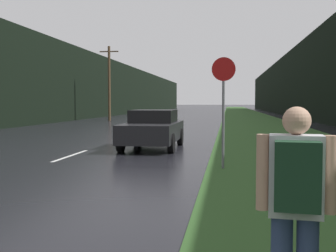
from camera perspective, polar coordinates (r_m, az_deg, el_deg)
The scene contains 11 objects.
grass_verge at distance 40.02m, azimuth 11.63°, elevation 0.69°, with size 6.00×240.00×0.02m, color #2D5123.
lane_stripe_c at distance 14.09m, azimuth -13.03°, elevation -3.93°, with size 0.12×3.00×0.01m, color silver.
lane_stripe_d at distance 20.74m, azimuth -6.04°, elevation -1.59°, with size 0.12×3.00×0.01m, color silver.
lane_stripe_e at distance 27.56m, azimuth -2.48°, elevation -0.38°, with size 0.12×3.00×0.01m, color silver.
lane_stripe_f at distance 34.45m, azimuth -0.34°, elevation 0.34°, with size 0.12×3.00×0.01m, color silver.
treeline_far_side at distance 52.32m, azimuth -9.25°, elevation 5.22°, with size 2.00×140.00×7.19m, color black.
treeline_near_side at distance 50.67m, azimuth 17.81°, elevation 5.69°, with size 2.00×140.00×8.09m, color black.
utility_pole_far at distance 40.32m, azimuth -7.96°, elevation 5.89°, with size 1.80×0.24×7.01m.
stop_sign at distance 10.96m, azimuth 7.51°, elevation 3.12°, with size 0.61×0.07×2.90m.
hitchhiker_with_backpack at distance 3.37m, azimuth 16.89°, elevation -9.89°, with size 0.59×0.44×1.71m.
car_passing_near at distance 15.88m, azimuth -2.05°, elevation -0.37°, with size 1.97×4.44×1.45m.
Camera 1 is at (5.06, 0.09, 1.74)m, focal length 45.00 mm.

